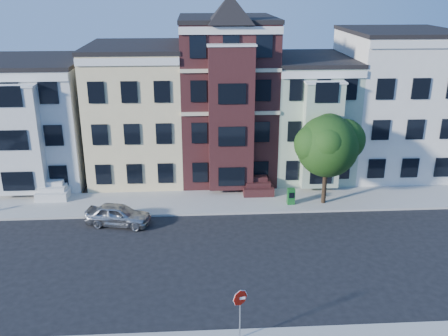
{
  "coord_description": "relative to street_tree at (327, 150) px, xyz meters",
  "views": [
    {
      "loc": [
        -2.54,
        -24.22,
        14.53
      ],
      "look_at": [
        -0.85,
        3.73,
        4.2
      ],
      "focal_mm": 40.0,
      "sensor_mm": 36.0,
      "label": 1
    }
  ],
  "objects": [
    {
      "name": "newspaper_box",
      "position": [
        -2.32,
        -0.06,
        -3.3
      ],
      "size": [
        0.51,
        0.45,
        1.12
      ],
      "primitive_type": "cube",
      "rotation": [
        0.0,
        0.0,
        0.01
      ],
      "color": "#196023",
      "rests_on": "far_sidewalk"
    },
    {
      "name": "house_green",
      "position": [
        0.16,
        7.22,
        0.49
      ],
      "size": [
        6.0,
        9.0,
        9.0
      ],
      "primitive_type": "cube",
      "color": "#A3B799",
      "rests_on": "ground"
    },
    {
      "name": "house_brown",
      "position": [
        -6.34,
        7.22,
        1.99
      ],
      "size": [
        7.0,
        9.0,
        12.0
      ],
      "primitive_type": "cube",
      "color": "#381718",
      "rests_on": "ground"
    },
    {
      "name": "street_tree",
      "position": [
        0.0,
        0.0,
        0.0
      ],
      "size": [
        8.66,
        8.66,
        7.72
      ],
      "primitive_type": null,
      "rotation": [
        0.0,
        0.0,
        0.39
      ],
      "color": "#234B14",
      "rests_on": "far_sidewalk"
    },
    {
      "name": "far_sidewalk",
      "position": [
        -6.34,
        0.72,
        -3.94
      ],
      "size": [
        60.0,
        4.0,
        0.15
      ],
      "primitive_type": "cube",
      "color": "#9E9B93",
      "rests_on": "ground"
    },
    {
      "name": "house_white",
      "position": [
        -21.34,
        7.22,
        0.49
      ],
      "size": [
        8.0,
        9.0,
        9.0
      ],
      "primitive_type": "cube",
      "color": "silver",
      "rests_on": "ground"
    },
    {
      "name": "ground",
      "position": [
        -6.34,
        -7.28,
        -4.01
      ],
      "size": [
        120.0,
        120.0,
        0.0
      ],
      "primitive_type": "plane",
      "color": "black"
    },
    {
      "name": "parked_car",
      "position": [
        -13.9,
        -2.31,
        -3.3
      ],
      "size": [
        4.41,
        2.51,
        1.41
      ],
      "primitive_type": "imported",
      "rotation": [
        0.0,
        0.0,
        1.36
      ],
      "color": "#A0A1A6",
      "rests_on": "ground"
    },
    {
      "name": "stop_sign",
      "position": [
        -7.13,
        -13.87,
        -2.5
      ],
      "size": [
        0.76,
        0.23,
        2.73
      ],
      "primitive_type": null,
      "rotation": [
        0.0,
        0.0,
        0.18
      ],
      "color": "#B60A00",
      "rests_on": "near_sidewalk"
    },
    {
      "name": "house_yellow",
      "position": [
        -13.34,
        7.22,
        0.99
      ],
      "size": [
        7.0,
        9.0,
        10.0
      ],
      "primitive_type": "cube",
      "color": "beige",
      "rests_on": "ground"
    },
    {
      "name": "house_cream",
      "position": [
        7.16,
        7.22,
        1.49
      ],
      "size": [
        8.0,
        9.0,
        11.0
      ],
      "primitive_type": "cube",
      "color": "silver",
      "rests_on": "ground"
    }
  ]
}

